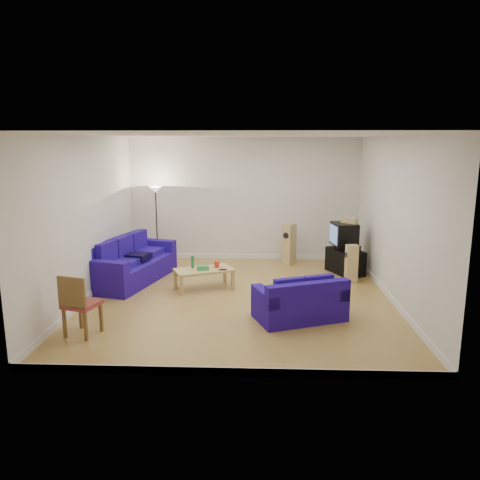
{
  "coord_description": "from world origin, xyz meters",
  "views": [
    {
      "loc": [
        0.38,
        -8.98,
        3.05
      ],
      "look_at": [
        0.0,
        0.4,
        1.1
      ],
      "focal_mm": 35.0,
      "sensor_mm": 36.0,
      "label": 1
    }
  ],
  "objects_px": {
    "sofa_loveseat": "(301,304)",
    "television": "(344,234)",
    "coffee_table": "(204,271)",
    "tv_stand": "(345,261)",
    "sofa_three_seat": "(129,266)"
  },
  "relations": [
    {
      "from": "sofa_loveseat",
      "to": "tv_stand",
      "type": "bearing_deg",
      "value": 45.81
    },
    {
      "from": "coffee_table",
      "to": "television",
      "type": "height_order",
      "value": "television"
    },
    {
      "from": "tv_stand",
      "to": "television",
      "type": "height_order",
      "value": "television"
    },
    {
      "from": "sofa_loveseat",
      "to": "tv_stand",
      "type": "xyz_separation_m",
      "value": [
        1.32,
        3.07,
        0.0
      ]
    },
    {
      "from": "sofa_three_seat",
      "to": "coffee_table",
      "type": "xyz_separation_m",
      "value": [
        1.75,
        -0.54,
        0.04
      ]
    },
    {
      "from": "tv_stand",
      "to": "sofa_loveseat",
      "type": "bearing_deg",
      "value": -48.31
    },
    {
      "from": "sofa_three_seat",
      "to": "tv_stand",
      "type": "xyz_separation_m",
      "value": [
        4.97,
        0.84,
        -0.06
      ]
    },
    {
      "from": "sofa_loveseat",
      "to": "coffee_table",
      "type": "relative_size",
      "value": 1.27
    },
    {
      "from": "sofa_loveseat",
      "to": "television",
      "type": "distance_m",
      "value": 3.37
    },
    {
      "from": "sofa_loveseat",
      "to": "television",
      "type": "height_order",
      "value": "television"
    },
    {
      "from": "sofa_three_seat",
      "to": "sofa_loveseat",
      "type": "distance_m",
      "value": 4.27
    },
    {
      "from": "sofa_three_seat",
      "to": "sofa_loveseat",
      "type": "xyz_separation_m",
      "value": [
        3.64,
        -2.23,
        -0.06
      ]
    },
    {
      "from": "coffee_table",
      "to": "tv_stand",
      "type": "distance_m",
      "value": 3.5
    },
    {
      "from": "sofa_loveseat",
      "to": "tv_stand",
      "type": "distance_m",
      "value": 3.34
    },
    {
      "from": "sofa_loveseat",
      "to": "tv_stand",
      "type": "height_order",
      "value": "sofa_loveseat"
    }
  ]
}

